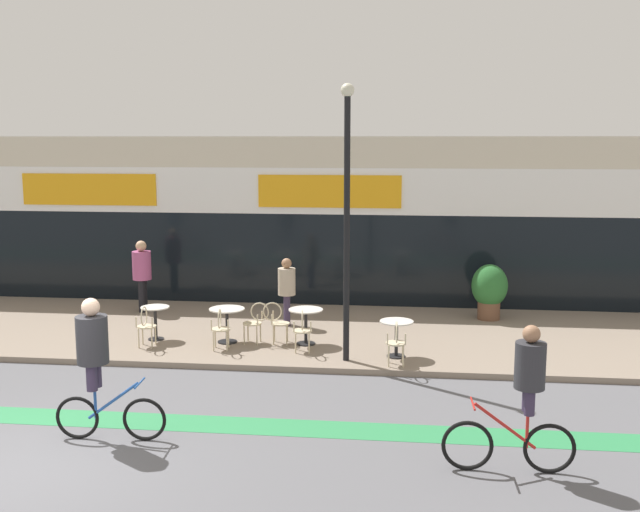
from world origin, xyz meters
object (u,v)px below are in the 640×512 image
object	(u,v)px
lamp_post	(347,205)
cafe_chair_0_near	(146,323)
bistro_table_2	(306,319)
pedestrian_near_end	(287,286)
planter_pot	(489,289)
cyclist_1	(523,391)
bistro_table_0	(155,316)
bistro_table_3	(396,331)
cafe_chair_3_near	(396,340)
pedestrian_far_end	(142,270)
bistro_table_1	(227,318)
cafe_chair_1_near	(220,326)
cyclist_2	(96,356)
cafe_chair_1_side	(256,320)
cafe_chair_2_near	(302,328)
cafe_chair_2_side	(277,320)

from	to	relation	value
lamp_post	cafe_chair_0_near	bearing A→B (deg)	174.27
bistro_table_2	pedestrian_near_end	world-z (taller)	pedestrian_near_end
planter_pot	cyclist_1	xyz separation A→B (m)	(-0.44, -8.30, 0.28)
bistro_table_0	bistro_table_3	xyz separation A→B (m)	(5.24, -0.70, 0.01)
cafe_chair_3_near	pedestrian_far_end	world-z (taller)	pedestrian_far_end
bistro_table_3	pedestrian_far_end	world-z (taller)	pedestrian_far_end
cyclist_1	pedestrian_near_end	distance (m)	8.37
bistro_table_1	cafe_chair_1_near	xyz separation A→B (m)	(0.01, -0.63, -0.02)
cafe_chair_0_near	cyclist_2	size ratio (longest dim) A/B	0.42
bistro_table_1	cafe_chair_0_near	xyz separation A→B (m)	(-1.60, -0.59, -0.02)
pedestrian_near_end	pedestrian_far_end	world-z (taller)	pedestrian_far_end
cyclist_1	cafe_chair_1_side	bearing A→B (deg)	-50.50
cyclist_2	pedestrian_far_end	size ratio (longest dim) A/B	1.19
cyclist_1	cyclist_2	distance (m)	6.13
bistro_table_3	cyclist_2	distance (m)	6.25
cafe_chair_3_near	planter_pot	world-z (taller)	planter_pot
bistro_table_3	pedestrian_far_end	xyz separation A→B (m)	(-6.45, 3.27, 0.55)
cafe_chair_1_near	cafe_chair_2_near	bearing A→B (deg)	-95.21
planter_pot	cyclist_1	bearing A→B (deg)	-93.07
cafe_chair_1_near	cafe_chair_3_near	size ratio (longest dim) A/B	1.00
pedestrian_near_end	cafe_chair_0_near	bearing A→B (deg)	-155.89
cafe_chair_1_side	bistro_table_3	bearing A→B (deg)	172.42
cafe_chair_1_near	lamp_post	size ratio (longest dim) A/B	0.17
cafe_chair_1_near	cafe_chair_1_side	distance (m)	0.87
bistro_table_0	lamp_post	world-z (taller)	lamp_post
pedestrian_near_end	bistro_table_2	bearing A→B (deg)	-83.42
bistro_table_2	pedestrian_far_end	world-z (taller)	pedestrian_far_end
bistro_table_1	bistro_table_3	size ratio (longest dim) A/B	1.03
cafe_chair_1_near	cafe_chair_2_side	world-z (taller)	same
cyclist_2	bistro_table_2	bearing A→B (deg)	61.88
cyclist_2	bistro_table_3	bearing A→B (deg)	42.58
cafe_chair_1_side	cyclist_1	size ratio (longest dim) A/B	0.44
planter_pot	cafe_chair_1_near	bearing A→B (deg)	-149.58
bistro_table_3	pedestrian_near_end	bearing A→B (deg)	138.35
cafe_chair_2_side	lamp_post	bearing A→B (deg)	-39.73
cafe_chair_0_near	cafe_chair_1_side	xyz separation A→B (m)	(2.23, 0.58, 0.00)
bistro_table_2	pedestrian_near_end	size ratio (longest dim) A/B	0.48
cafe_chair_0_near	lamp_post	bearing A→B (deg)	-98.69
planter_pot	cafe_chair_1_side	bearing A→B (deg)	-151.74
planter_pot	cafe_chair_3_near	bearing A→B (deg)	-118.18
cafe_chair_1_side	cyclist_2	bearing A→B (deg)	79.82
cafe_chair_3_near	cafe_chair_1_near	bearing A→B (deg)	76.70
cafe_chair_0_near	lamp_post	size ratio (longest dim) A/B	0.17
cafe_chair_1_side	cafe_chair_3_near	xyz separation A→B (m)	(3.02, -1.28, 0.00)
bistro_table_0	cafe_chair_2_near	xyz separation A→B (m)	(3.32, -0.61, 0.00)
bistro_table_1	cafe_chair_3_near	bearing A→B (deg)	-19.52
pedestrian_near_end	bistro_table_1	bearing A→B (deg)	-138.32
cafe_chair_1_side	cyclist_2	size ratio (longest dim) A/B	0.42
bistro_table_0	cyclist_2	xyz separation A→B (m)	(0.88, -5.13, 0.66)
bistro_table_1	cyclist_1	distance (m)	7.72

